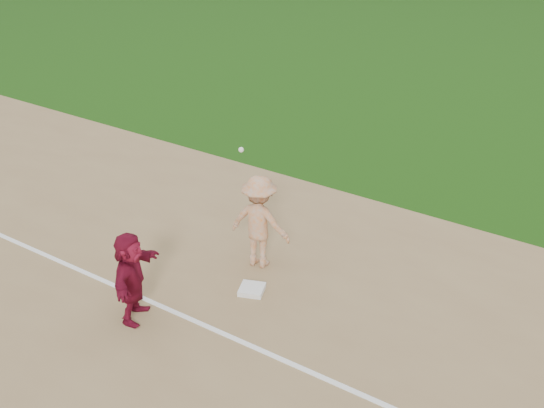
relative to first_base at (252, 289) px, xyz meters
The scene contains 5 objects.
ground 0.53m from the first_base, 118.99° to the right, with size 160.00×160.00×0.00m, color #1A450D.
foul_line 1.29m from the first_base, 101.44° to the right, with size 60.00×0.10×0.01m, color white.
first_base is the anchor object (origin of this frame).
base_runner 2.26m from the first_base, 125.18° to the right, with size 1.53×0.49×1.65m, color maroon.
first_base_play 1.31m from the first_base, 115.92° to the left, with size 1.29×0.98×2.62m.
Camera 1 is at (6.28, -7.86, 7.18)m, focal length 45.00 mm.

